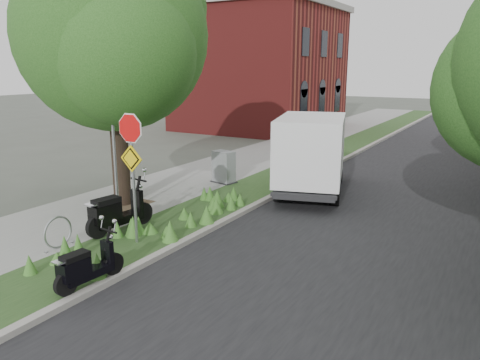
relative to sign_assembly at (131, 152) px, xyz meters
The scene contains 14 objects.
ground 2.78m from the sign_assembly, 22.62° to the right, with size 120.00×120.00×0.00m, color #4C5147.
sidewalk_near 10.10m from the sign_assembly, 106.84° to the left, with size 3.50×60.00×0.12m, color gray.
verge 9.69m from the sign_assembly, 90.61° to the left, with size 2.00×60.00×0.12m, color #25421C.
kerb_near 9.73m from the sign_assembly, 84.54° to the left, with size 0.20×60.00×0.13m, color #9E9991.
road 10.65m from the sign_assembly, 64.96° to the left, with size 7.00×60.00×0.01m, color black.
street_tree_main 4.30m from the sign_assembly, 139.63° to the left, with size 6.21×5.54×7.66m.
bare_post 2.18m from the sign_assembly, 145.95° to the left, with size 0.08×0.08×4.00m.
bike_hoop 2.54m from the sign_assembly, 137.69° to the right, with size 0.06×0.78×0.77m.
sign_assembly is the anchor object (origin of this frame).
brick_building 22.97m from the sign_assembly, 110.72° to the left, with size 9.40×10.40×8.30m.
scooter_near 1.99m from the sign_assembly, 167.94° to the left, with size 0.59×2.00×0.95m.
scooter_far 3.05m from the sign_assembly, 71.10° to the right, with size 0.40×1.56×0.74m.
box_truck 7.02m from the sign_assembly, 75.82° to the left, with size 3.29×5.34×2.27m.
utility_cabinet 6.47m from the sign_assembly, 102.94° to the left, with size 0.96×0.73×1.15m.
Camera 1 is at (6.13, -7.24, 4.24)m, focal length 35.00 mm.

